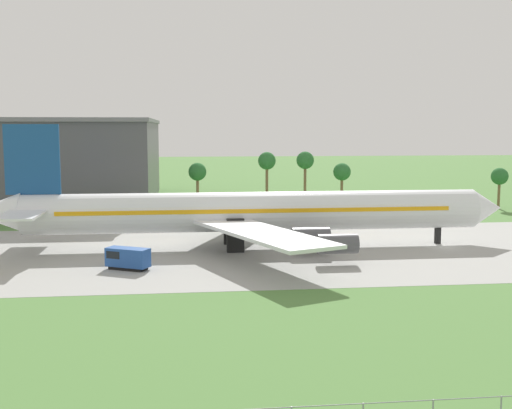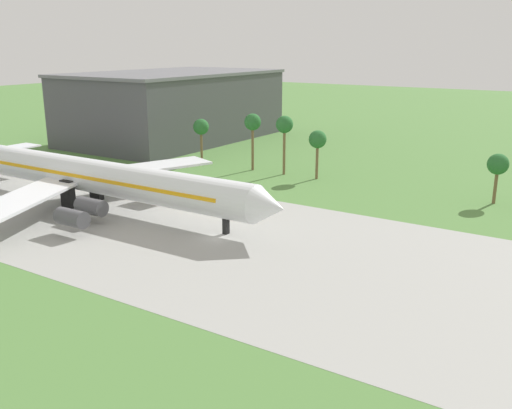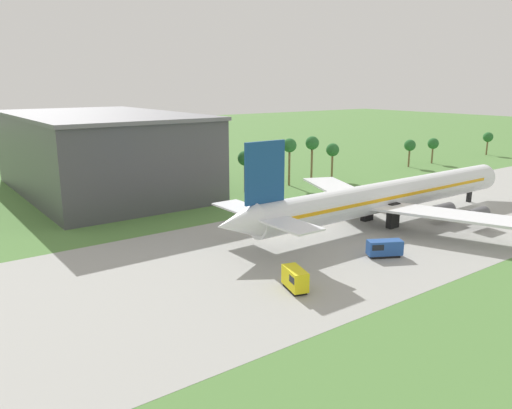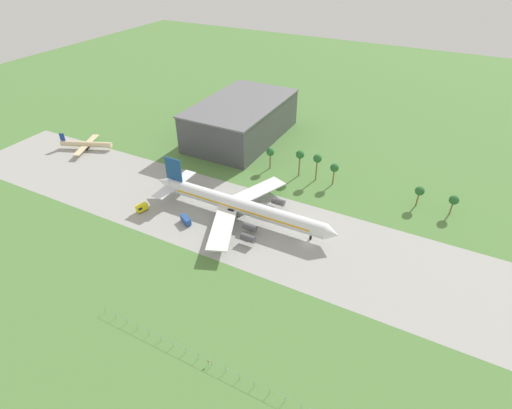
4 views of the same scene
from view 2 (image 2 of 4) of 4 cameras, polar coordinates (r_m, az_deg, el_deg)
ground_plane at (r=81.10m, az=-4.07°, el=-3.44°), size 600.00×600.00×0.00m
taxiway_strip at (r=81.10m, az=-4.07°, el=-3.44°), size 320.00×44.00×0.02m
jet_airliner at (r=100.51m, az=-16.37°, el=2.81°), size 76.38×52.15×17.64m
terminal_building at (r=166.11m, az=-8.18°, el=9.73°), size 36.72×61.20×19.06m
palm_tree_row at (r=109.88m, az=13.30°, el=5.62°), size 113.80×3.60×12.37m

